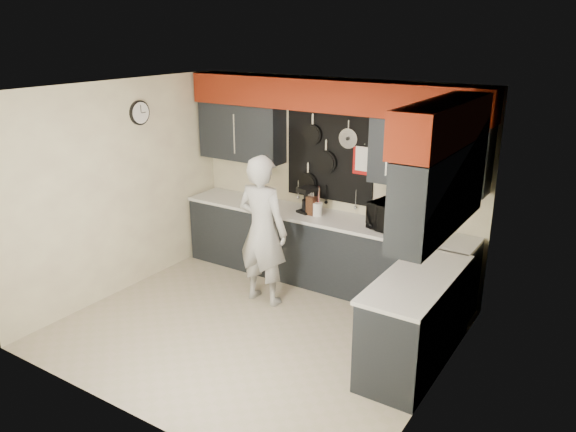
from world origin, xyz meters
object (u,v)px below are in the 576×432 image
Objects in this scene: microwave at (396,217)px; person at (262,231)px; utensil_crock at (317,209)px; knife_block at (312,206)px; coffee_maker at (308,199)px.

microwave is 0.32× the size of person.
microwave is 1.04m from utensil_crock.
knife_block reaches higher than utensil_crock.
coffee_maker reaches higher than utensil_crock.
microwave is 1.56m from person.
microwave is 1.78× the size of coffee_maker.
microwave is 3.49× the size of utensil_crock.
coffee_maker is 0.89m from person.
person reaches higher than utensil_crock.
coffee_maker is 0.18× the size of person.
person is (-0.20, -0.79, -0.13)m from knife_block.
knife_block is (-1.12, -0.02, -0.05)m from microwave.
person is (-0.10, -0.86, -0.18)m from coffee_maker.
coffee_maker is (-1.22, 0.06, 0.01)m from microwave.
coffee_maker is (-0.10, 0.08, 0.05)m from knife_block.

